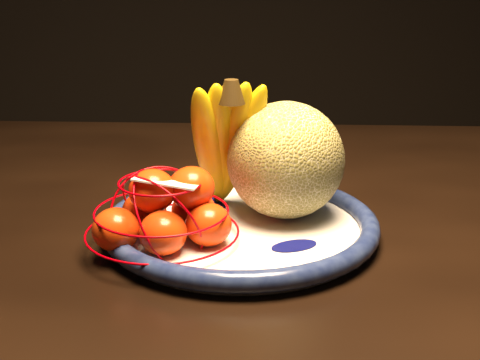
{
  "coord_description": "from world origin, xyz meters",
  "views": [
    {
      "loc": [
        0.0,
        -0.9,
        1.08
      ],
      "look_at": [
        0.07,
        -0.13,
        0.82
      ],
      "focal_mm": 50.0,
      "sensor_mm": 36.0,
      "label": 1
    }
  ],
  "objects": [
    {
      "name": "dining_table",
      "position": [
        0.05,
        0.01,
        0.67
      ],
      "size": [
        1.59,
        1.07,
        0.75
      ],
      "rotation": [
        0.0,
        0.0,
        -0.13
      ],
      "color": "black",
      "rests_on": "ground"
    },
    {
      "name": "banana_bunch",
      "position": [
        0.05,
        -0.08,
        0.86
      ],
      "size": [
        0.13,
        0.12,
        0.19
      ],
      "rotation": [
        0.0,
        0.0,
        0.18
      ],
      "color": "#DFB400",
      "rests_on": "fruit_bowl"
    },
    {
      "name": "mandarin_bag",
      "position": [
        -0.02,
        -0.17,
        0.79
      ],
      "size": [
        0.19,
        0.19,
        0.11
      ],
      "rotation": [
        0.0,
        0.0,
        -0.08
      ],
      "color": "#FF3410",
      "rests_on": "fruit_bowl"
    },
    {
      "name": "price_tag",
      "position": [
        -0.02,
        -0.19,
        0.84
      ],
      "size": [
        0.08,
        0.05,
        0.01
      ],
      "primitive_type": "cube",
      "rotation": [
        -0.14,
        0.1,
        -0.26
      ],
      "color": "white",
      "rests_on": "mandarin_bag"
    },
    {
      "name": "fruit_bowl",
      "position": [
        0.07,
        -0.14,
        0.76
      ],
      "size": [
        0.34,
        0.34,
        0.03
      ],
      "rotation": [
        0.0,
        0.0,
        -0.29
      ],
      "color": "white",
      "rests_on": "dining_table"
    },
    {
      "name": "cantaloupe",
      "position": [
        0.12,
        -0.1,
        0.83
      ],
      "size": [
        0.15,
        0.15,
        0.15
      ],
      "primitive_type": "sphere",
      "color": "olive",
      "rests_on": "fruit_bowl"
    }
  ]
}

